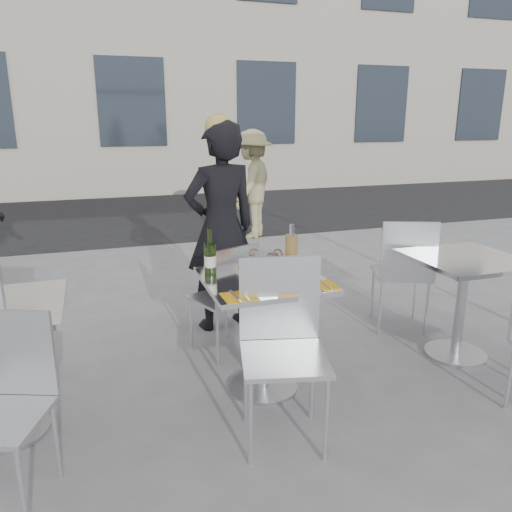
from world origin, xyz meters
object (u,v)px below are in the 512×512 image
object	(u,v)px
pizza_near	(285,285)
napkin_left	(239,296)
woman_diner	(221,228)
napkin_right	(321,285)
side_table_right	(463,286)
wineglass_white_b	(254,256)
main_table	(264,310)
wineglass_red_b	(278,256)
wineglass_white_a	(253,262)
salad_plate	(261,274)
side_chair_rfar	(404,266)
carafe	(291,250)
side_chair_lnear	(5,392)
wine_bottle	(210,257)
pedestrian_b	(252,184)
chair_near	(282,334)
sugar_shaker	(299,264)
chair_far	(229,291)
wineglass_red_a	(271,260)
pizza_far	(259,267)

from	to	relation	value
pizza_near	napkin_left	xyz separation A→B (m)	(-0.30, -0.08, -0.01)
woman_diner	napkin_right	bearing A→B (deg)	90.42
side_table_right	wineglass_white_b	xyz separation A→B (m)	(-1.52, 0.12, 0.32)
main_table	wineglass_red_b	xyz separation A→B (m)	(0.12, 0.07, 0.32)
wineglass_white_a	wineglass_red_b	world-z (taller)	same
salad_plate	wineglass_white_a	world-z (taller)	wineglass_white_a
wineglass_red_b	napkin_right	bearing A→B (deg)	-63.26
wineglass_white_b	main_table	bearing A→B (deg)	-79.20
side_chair_rfar	side_table_right	bearing A→B (deg)	127.62
carafe	napkin_right	xyz separation A→B (m)	(0.03, -0.38, -0.11)
side_chair_lnear	wine_bottle	size ratio (longest dim) A/B	2.91
pedestrian_b	carafe	bearing A→B (deg)	22.65
side_chair_rfar	woman_diner	xyz separation A→B (m)	(-1.35, 0.57, 0.28)
main_table	side_table_right	world-z (taller)	same
chair_near	woman_diner	world-z (taller)	woman_diner
carafe	wine_bottle	bearing A→B (deg)	177.83
pedestrian_b	wineglass_red_b	bearing A→B (deg)	21.28
pizza_near	sugar_shaker	bearing A→B (deg)	52.66
carafe	wineglass_white_a	distance (m)	0.34
main_table	wineglass_white_b	bearing A→B (deg)	100.80
chair_far	woman_diner	bearing A→B (deg)	-122.08
side_chair_lnear	sugar_shaker	xyz separation A→B (m)	(1.64, 0.53, 0.30)
chair_far	carafe	bearing A→B (deg)	106.83
sugar_shaker	napkin_left	bearing A→B (deg)	-146.72
chair_near	sugar_shaker	distance (m)	0.61
wineglass_red_a	wineglass_red_b	xyz separation A→B (m)	(0.07, 0.07, 0.00)
pizza_far	napkin_left	bearing A→B (deg)	-120.57
main_table	pedestrian_b	world-z (taller)	pedestrian_b
salad_plate	chair_near	bearing A→B (deg)	-93.36
side_chair_lnear	carafe	size ratio (longest dim) A/B	2.96
side_chair_lnear	carafe	bearing A→B (deg)	41.70
pedestrian_b	napkin_left	distance (m)	4.58
side_table_right	carafe	bearing A→B (deg)	173.45
woman_diner	wineglass_red_a	xyz separation A→B (m)	(0.04, -1.08, 0.02)
pizza_near	pedestrian_b	bearing A→B (deg)	74.63
woman_diner	main_table	bearing A→B (deg)	78.68
carafe	wineglass_white_a	size ratio (longest dim) A/B	1.84
side_chair_lnear	napkin_left	distance (m)	1.20
wineglass_white_a	wineglass_red_b	distance (m)	0.20
salad_plate	napkin_right	xyz separation A→B (m)	(0.29, -0.22, -0.03)
pizza_near	pizza_far	distance (m)	0.38
chair_far	woman_diner	distance (m)	0.65
chair_near	wine_bottle	size ratio (longest dim) A/B	3.30
side_chair_rfar	sugar_shaker	bearing A→B (deg)	43.66
chair_far	sugar_shaker	xyz separation A→B (m)	(0.33, -0.48, 0.30)
chair_near	napkin_left	distance (m)	0.31
side_table_right	sugar_shaker	distance (m)	1.28
pizza_near	pizza_far	bearing A→B (deg)	94.51
side_chair_rfar	pizza_near	size ratio (longest dim) A/B	2.77
main_table	side_chair_lnear	size ratio (longest dim) A/B	0.87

